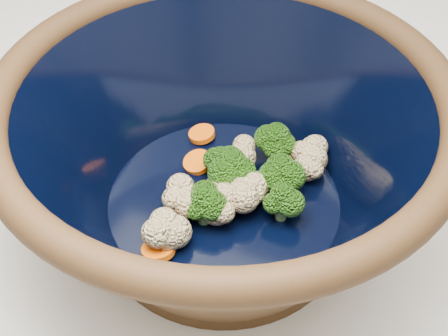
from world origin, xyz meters
The scene contains 2 objects.
mixing_bowl centered at (-0.07, -0.01, 1.00)m, with size 0.40×0.40×0.18m.
vegetable_pile centered at (-0.06, 0.00, 0.96)m, with size 0.15×0.19×0.05m.
Camera 1 is at (0.11, -0.38, 1.38)m, focal length 50.00 mm.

